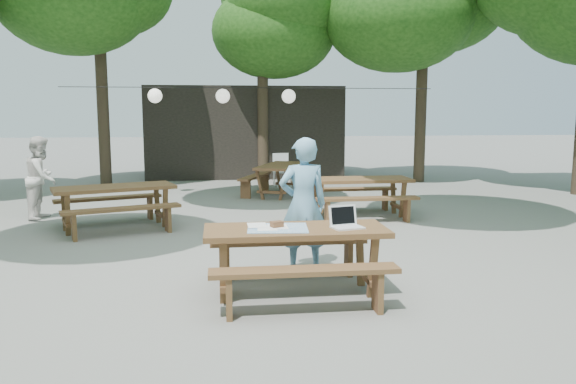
# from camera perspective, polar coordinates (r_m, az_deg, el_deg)

# --- Properties ---
(ground) EXTENTS (80.00, 80.00, 0.00)m
(ground) POSITION_cam_1_polar(r_m,az_deg,el_deg) (8.04, -4.60, -6.40)
(ground) COLOR slate
(ground) RESTS_ON ground
(pavilion) EXTENTS (6.00, 3.00, 2.80)m
(pavilion) POSITION_cam_1_polar(r_m,az_deg,el_deg) (18.30, -4.49, 6.15)
(pavilion) COLOR black
(pavilion) RESTS_ON ground
(main_picnic_table) EXTENTS (2.00, 1.58, 0.75)m
(main_picnic_table) POSITION_cam_1_polar(r_m,az_deg,el_deg) (6.25, 0.79, -6.92)
(main_picnic_table) COLOR brown
(main_picnic_table) RESTS_ON ground
(picnic_table_nw) EXTENTS (2.32, 2.13, 0.75)m
(picnic_table_nw) POSITION_cam_1_polar(r_m,az_deg,el_deg) (10.17, -17.15, -1.44)
(picnic_table_nw) COLOR brown
(picnic_table_nw) RESTS_ON ground
(picnic_table_ne) EXTENTS (2.01, 1.61, 0.75)m
(picnic_table_ne) POSITION_cam_1_polar(r_m,az_deg,el_deg) (10.96, 7.15, -0.48)
(picnic_table_ne) COLOR brown
(picnic_table_ne) RESTS_ON ground
(picnic_table_far_e) EXTENTS (2.17, 2.35, 0.75)m
(picnic_table_far_e) POSITION_cam_1_polar(r_m,az_deg,el_deg) (13.71, -0.76, 1.30)
(picnic_table_far_e) COLOR brown
(picnic_table_far_e) RESTS_ON ground
(woman) EXTENTS (0.65, 0.46, 1.70)m
(woman) POSITION_cam_1_polar(r_m,az_deg,el_deg) (7.11, 1.54, -1.28)
(woman) COLOR #76B0D7
(woman) RESTS_ON ground
(second_person) EXTENTS (0.64, 0.80, 1.57)m
(second_person) POSITION_cam_1_polar(r_m,az_deg,el_deg) (11.61, -23.74, 1.35)
(second_person) COLOR silver
(second_person) RESTS_ON ground
(plastic_chair) EXTENTS (0.50, 0.50, 0.90)m
(plastic_chair) POSITION_cam_1_polar(r_m,az_deg,el_deg) (15.35, -0.59, 1.53)
(plastic_chair) COLOR white
(plastic_chair) RESTS_ON ground
(laptop) EXTENTS (0.39, 0.34, 0.24)m
(laptop) POSITION_cam_1_polar(r_m,az_deg,el_deg) (6.21, 5.84, -3.04)
(laptop) COLOR white
(laptop) RESTS_ON main_picnic_table
(tabletop_clutter) EXTENTS (0.70, 0.60, 0.08)m
(tabletop_clutter) POSITION_cam_1_polar(r_m,az_deg,el_deg) (6.15, -1.18, -3.59)
(tabletop_clutter) COLOR teal
(tabletop_clutter) RESTS_ON main_picnic_table
(paper_lanterns) EXTENTS (9.00, 0.34, 0.38)m
(paper_lanterns) POSITION_cam_1_polar(r_m,az_deg,el_deg) (13.78, -6.58, 9.68)
(paper_lanterns) COLOR black
(paper_lanterns) RESTS_ON ground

